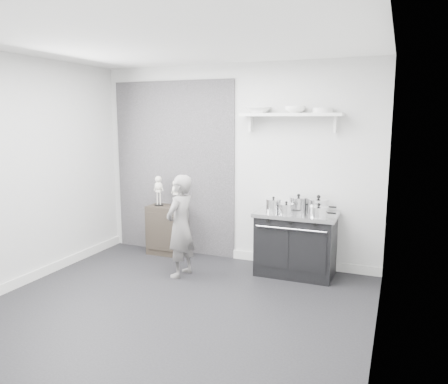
% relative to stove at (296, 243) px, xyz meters
% --- Properties ---
extents(ground, '(4.00, 4.00, 0.00)m').
position_rel_stove_xyz_m(ground, '(-0.96, -1.48, -0.41)').
color(ground, black).
rests_on(ground, ground).
extents(room_shell, '(4.02, 3.62, 2.71)m').
position_rel_stove_xyz_m(room_shell, '(-1.05, -1.33, 1.23)').
color(room_shell, beige).
rests_on(room_shell, ground).
extents(wall_shelf, '(1.30, 0.26, 0.24)m').
position_rel_stove_xyz_m(wall_shelf, '(-0.16, 0.20, 1.60)').
color(wall_shelf, silver).
rests_on(wall_shelf, room_shell).
extents(stove, '(1.01, 0.63, 0.81)m').
position_rel_stove_xyz_m(stove, '(0.00, 0.00, 0.00)').
color(stove, black).
rests_on(stove, ground).
extents(side_cabinet, '(0.55, 0.32, 0.72)m').
position_rel_stove_xyz_m(side_cabinet, '(-1.94, 0.13, -0.05)').
color(side_cabinet, black).
rests_on(side_cabinet, ground).
extents(child, '(0.37, 0.51, 1.29)m').
position_rel_stove_xyz_m(child, '(-1.33, -0.60, 0.24)').
color(child, slate).
rests_on(child, ground).
extents(pot_front_left, '(0.28, 0.19, 0.19)m').
position_rel_stove_xyz_m(pot_front_left, '(-0.28, -0.07, 0.48)').
color(pot_front_left, silver).
rests_on(pot_front_left, stove).
extents(pot_back_left, '(0.32, 0.24, 0.21)m').
position_rel_stove_xyz_m(pot_back_left, '(-0.01, 0.15, 0.49)').
color(pot_back_left, silver).
rests_on(pot_back_left, stove).
extents(pot_back_right, '(0.36, 0.28, 0.22)m').
position_rel_stove_xyz_m(pot_back_right, '(0.25, 0.11, 0.49)').
color(pot_back_right, silver).
rests_on(pot_back_right, stove).
extents(pot_front_right, '(0.32, 0.24, 0.17)m').
position_rel_stove_xyz_m(pot_front_right, '(0.30, -0.15, 0.47)').
color(pot_front_right, silver).
rests_on(pot_front_right, stove).
extents(pot_front_center, '(0.27, 0.19, 0.16)m').
position_rel_stove_xyz_m(pot_front_center, '(-0.09, -0.16, 0.47)').
color(pot_front_center, silver).
rests_on(pot_front_center, stove).
extents(skeleton_full, '(0.14, 0.09, 0.50)m').
position_rel_stove_xyz_m(skeleton_full, '(-2.07, 0.13, 0.56)').
color(skeleton_full, beige).
rests_on(skeleton_full, side_cabinet).
extents(skeleton_torso, '(0.12, 0.08, 0.45)m').
position_rel_stove_xyz_m(skeleton_torso, '(-1.79, 0.13, 0.53)').
color(skeleton_torso, beige).
rests_on(skeleton_torso, side_cabinet).
extents(bowl_large, '(0.31, 0.31, 0.08)m').
position_rel_stove_xyz_m(bowl_large, '(-0.58, 0.19, 1.67)').
color(bowl_large, white).
rests_on(bowl_large, wall_shelf).
extents(bowl_small, '(0.26, 0.26, 0.08)m').
position_rel_stove_xyz_m(bowl_small, '(-0.10, 0.19, 1.67)').
color(bowl_small, white).
rests_on(bowl_small, wall_shelf).
extents(plate_stack, '(0.25, 0.25, 0.06)m').
position_rel_stove_xyz_m(plate_stack, '(0.24, 0.19, 1.66)').
color(plate_stack, silver).
rests_on(plate_stack, wall_shelf).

